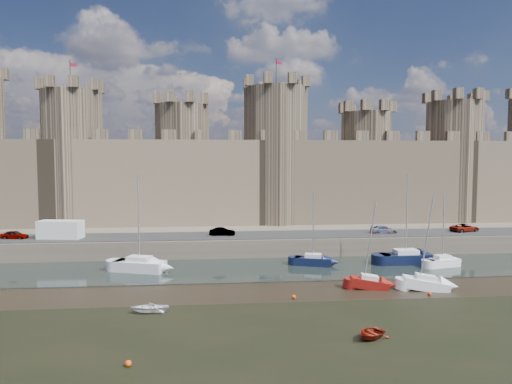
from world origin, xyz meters
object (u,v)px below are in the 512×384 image
Objects in this scene: car_2 at (384,230)px; sailboat_5 at (426,283)px; sailboat_0 at (139,265)px; car_0 at (15,235)px; sailboat_3 at (406,257)px; car_3 at (465,228)px; sailboat_4 at (369,282)px; car_1 at (222,232)px; sailboat_2 at (442,261)px; van at (61,230)px; sailboat_1 at (313,260)px.

car_2 is 0.42× the size of sailboat_5.
car_0 is at bearing 170.26° from sailboat_0.
sailboat_3 is (-0.46, -8.77, -2.22)m from car_2.
car_0 is at bearing 74.97° from car_3.
car_2 is 12.56m from car_3.
sailboat_4 is (-21.44, -19.51, -2.43)m from car_3.
sailboat_0 is (18.17, -9.80, -2.24)m from car_0.
car_1 is 29.18m from sailboat_2.
car_2 is 20.55m from sailboat_5.
car_1 is 0.62× the size of van.
car_1 is at bearing 157.59° from sailboat_3.
sailboat_2 is 4.34m from sailboat_3.
sailboat_1 is (-25.01, -8.98, -2.37)m from car_3.
sailboat_3 is at bearing 177.84° from car_2.
car_0 is 56.22m from sailboat_2.
car_0 is 51.80m from car_2.
car_3 is 26.68m from sailboat_1.
sailboat_4 reaches higher than car_2.
car_1 is at bearing 75.13° from car_3.
sailboat_1 reaches higher than van.
sailboat_2 is (36.94, -1.05, -0.11)m from sailboat_0.
sailboat_1 reaches higher than car_0.
van reaches higher than car_2.
van is at bearing 75.39° from car_3.
car_2 is at bearing 9.85° from van.
sailboat_5 is at bearing 171.59° from car_2.
car_1 is at bearing 160.14° from sailboat_1.
car_1 is 0.39× the size of sailboat_1.
sailboat_0 is 1.25× the size of sailboat_2.
sailboat_5 is at bearing -15.67° from van.
sailboat_0 is (-9.98, -9.86, -2.23)m from car_1.
sailboat_5 reaches higher than sailboat_1.
car_1 is 0.81× the size of car_3.
sailboat_1 is (39.35, -8.62, -2.36)m from car_0.
sailboat_3 reaches higher than car_2.
sailboat_1 is at bearing 177.88° from sailboat_3.
car_3 is 0.48× the size of sailboat_1.
car_2 is 35.11m from sailboat_0.
sailboat_1 is at bearing 141.00° from sailboat_5.
car_3 is at bearing -80.01° from car_0.
car_0 is 0.39× the size of sailboat_4.
sailboat_5 is (-2.82, -11.38, -0.15)m from sailboat_3.
sailboat_3 is at bearing 137.72° from sailboat_2.
sailboat_3 reaches higher than sailboat_4.
car_2 is 9.06m from sailboat_3.
car_0 is 0.39× the size of sailboat_2.
car_2 is (51.80, 0.05, -0.02)m from car_0.
sailboat_2 is 1.01× the size of sailboat_4.
sailboat_1 is at bearing 21.80° from sailboat_0.
sailboat_2 is at bearing 9.86° from sailboat_1.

